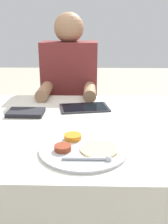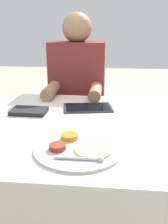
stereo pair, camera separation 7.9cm
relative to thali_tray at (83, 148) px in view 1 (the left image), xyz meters
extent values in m
cube|color=beige|center=(-0.02, 0.25, -0.39)|extent=(0.98, 0.91, 0.77)
cylinder|color=#B7BABF|center=(0.00, 0.00, 0.00)|extent=(0.30, 0.30, 0.01)
cylinder|color=orange|center=(-0.04, 0.07, 0.01)|extent=(0.06, 0.06, 0.02)
cylinder|color=maroon|center=(-0.07, -0.02, 0.01)|extent=(0.06, 0.06, 0.02)
cylinder|color=tan|center=(0.05, -0.02, 0.01)|extent=(0.13, 0.13, 0.01)
cylinder|color=#B7BABF|center=(0.01, -0.08, 0.01)|extent=(0.14, 0.01, 0.01)
sphere|color=#B7BABF|center=(0.08, -0.08, 0.01)|extent=(0.02, 0.02, 0.02)
cube|color=silver|center=(-0.28, 0.36, 0.00)|extent=(0.17, 0.11, 0.01)
cube|color=black|center=(-0.28, 0.36, 0.00)|extent=(0.17, 0.12, 0.02)
cube|color=#28282D|center=(-0.01, 0.46, 0.00)|extent=(0.27, 0.19, 0.01)
cube|color=black|center=(-0.01, 0.46, 0.00)|extent=(0.24, 0.17, 0.00)
cube|color=black|center=(-0.11, 0.88, -0.55)|extent=(0.32, 0.22, 0.44)
cube|color=maroon|center=(-0.11, 0.88, -0.02)|extent=(0.35, 0.20, 0.63)
sphere|color=#936B4C|center=(-0.11, 0.88, 0.38)|extent=(0.18, 0.18, 0.18)
cylinder|color=#936B4C|center=(-0.24, 0.67, 0.03)|extent=(0.07, 0.25, 0.07)
cylinder|color=#936B4C|center=(0.02, 0.67, 0.03)|extent=(0.07, 0.25, 0.07)
camera|label=1|loc=(0.02, -0.81, 0.41)|focal=42.00mm
camera|label=2|loc=(0.10, -0.80, 0.41)|focal=42.00mm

